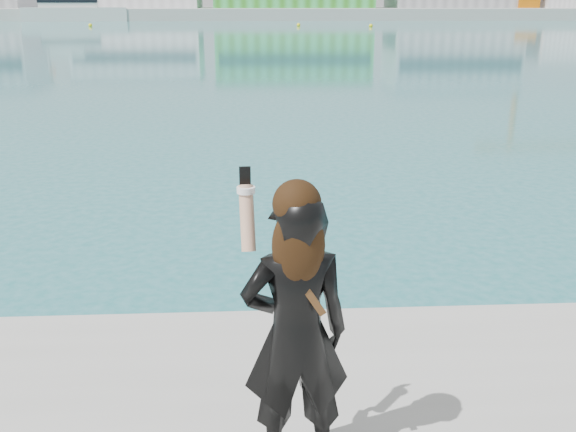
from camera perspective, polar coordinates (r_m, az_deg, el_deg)
The scene contains 6 objects.
far_quay at distance 133.59m, azimuth -3.25°, elevation 17.57°, with size 320.00×40.00×2.00m, color #9E9E99.
motor_yacht at distance 117.95m, azimuth -18.67°, elevation 17.15°, with size 17.27×7.57×7.80m.
buoy_near at distance 87.62m, azimuth 7.37°, elevation 16.33°, with size 0.50×0.50×0.50m, color yellow.
buoy_far at distance 92.34m, azimuth -17.16°, elevation 15.80°, with size 0.50×0.50×0.50m, color yellow.
buoy_extra at distance 89.55m, azimuth 0.94°, elevation 16.51°, with size 0.50×0.50×0.50m, color yellow.
woman at distance 3.21m, azimuth 0.67°, elevation -9.85°, with size 0.57×0.41×1.57m.
Camera 1 is at (-0.01, -3.57, 3.12)m, focal length 40.00 mm.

